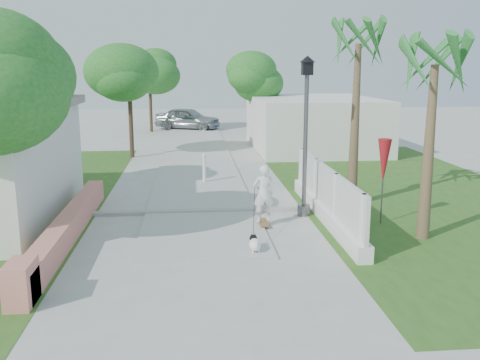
{
  "coord_description": "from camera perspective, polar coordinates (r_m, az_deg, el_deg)",
  "views": [
    {
      "loc": [
        -0.26,
        -8.96,
        4.16
      ],
      "look_at": [
        1.06,
        5.32,
        1.1
      ],
      "focal_mm": 40.0,
      "sensor_mm": 36.0,
      "label": 1
    }
  ],
  "objects": [
    {
      "name": "building_right",
      "position": [
        27.82,
        7.79,
        6.03
      ],
      "size": [
        6.0,
        8.0,
        2.6
      ],
      "primitive_type": "cube",
      "color": "silver",
      "rests_on": "ground"
    },
    {
      "name": "tree_path_right",
      "position": [
        29.15,
        1.59,
        10.73
      ],
      "size": [
        3.0,
        3.0,
        4.79
      ],
      "color": "#4C3826",
      "rests_on": "ground"
    },
    {
      "name": "curb",
      "position": [
        15.51,
        -4.15,
        -3.35
      ],
      "size": [
        6.5,
        0.25,
        0.1
      ],
      "primitive_type": "cube",
      "color": "#999993",
      "rests_on": "ground"
    },
    {
      "name": "pink_wall",
      "position": [
        13.44,
        -18.21,
        -5.22
      ],
      "size": [
        0.45,
        8.2,
        0.8
      ],
      "color": "#DB8070",
      "rests_on": "ground"
    },
    {
      "name": "palm_far",
      "position": [
        16.21,
        12.48,
        12.91
      ],
      "size": [
        1.8,
        1.8,
        5.3
      ],
      "color": "brown",
      "rests_on": "ground"
    },
    {
      "name": "dog",
      "position": [
        12.19,
        1.58,
        -6.81
      ],
      "size": [
        0.29,
        0.59,
        0.41
      ],
      "rotation": [
        0.0,
        0.0,
        0.07
      ],
      "color": "white",
      "rests_on": "ground"
    },
    {
      "name": "skateboarder",
      "position": [
        13.59,
        2.0,
        -2.43
      ],
      "size": [
        0.78,
        2.35,
        1.64
      ],
      "rotation": [
        0.0,
        0.0,
        3.27
      ],
      "color": "olive",
      "rests_on": "ground"
    },
    {
      "name": "parked_car",
      "position": [
        36.16,
        -5.59,
        6.55
      ],
      "size": [
        4.64,
        3.23,
        1.47
      ],
      "primitive_type": "imported",
      "rotation": [
        0.0,
        0.0,
        1.18
      ],
      "color": "#98999F",
      "rests_on": "ground"
    },
    {
      "name": "patio_umbrella",
      "position": [
        14.59,
        15.09,
        1.86
      ],
      "size": [
        0.36,
        0.36,
        2.3
      ],
      "color": "#59595E",
      "rests_on": "ground"
    },
    {
      "name": "tree_path_left",
      "position": [
        25.09,
        -11.73,
        11.02
      ],
      "size": [
        3.4,
        3.4,
        5.23
      ],
      "color": "#4C3826",
      "rests_on": "ground"
    },
    {
      "name": "grass_right",
      "position": [
        18.91,
        17.44,
        -1.21
      ],
      "size": [
        8.0,
        20.0,
        0.01
      ],
      "primitive_type": "cube",
      "color": "#2C5A1C",
      "rests_on": "ground"
    },
    {
      "name": "tree_path_far",
      "position": [
        35.03,
        -9.6,
        11.32
      ],
      "size": [
        3.2,
        3.2,
        5.17
      ],
      "color": "#4C3826",
      "rests_on": "ground"
    },
    {
      "name": "bollard",
      "position": [
        19.3,
        -3.83,
        1.34
      ],
      "size": [
        0.14,
        0.14,
        1.09
      ],
      "color": "white",
      "rests_on": "ground"
    },
    {
      "name": "tree_left_mid",
      "position": [
        18.22,
        -22.24,
        9.08
      ],
      "size": [
        3.2,
        3.2,
        4.85
      ],
      "color": "#4C3826",
      "rests_on": "ground"
    },
    {
      "name": "ground",
      "position": [
        9.88,
        -3.39,
        -12.88
      ],
      "size": [
        90.0,
        90.0,
        0.0
      ],
      "primitive_type": "plane",
      "color": "#B7B7B2",
      "rests_on": "ground"
    },
    {
      "name": "path_strip",
      "position": [
        29.25,
        -4.74,
        3.89
      ],
      "size": [
        3.2,
        36.0,
        0.06
      ],
      "primitive_type": "cube",
      "color": "#B7B7B2",
      "rests_on": "ground"
    },
    {
      "name": "street_lamp",
      "position": [
        14.9,
        7.02,
        5.27
      ],
      "size": [
        0.44,
        0.44,
        4.44
      ],
      "color": "#59595E",
      "rests_on": "ground"
    },
    {
      "name": "lattice_fence",
      "position": [
        14.88,
        9.12,
        -2.18
      ],
      "size": [
        0.35,
        7.0,
        1.5
      ],
      "color": "white",
      "rests_on": "ground"
    },
    {
      "name": "palm_near",
      "position": [
        13.41,
        20.02,
        10.45
      ],
      "size": [
        1.8,
        1.8,
        4.7
      ],
      "color": "brown",
      "rests_on": "ground"
    }
  ]
}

